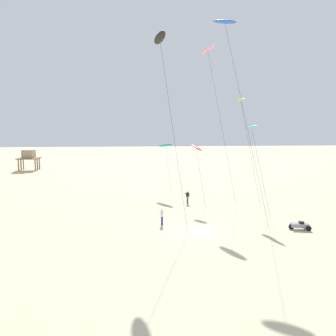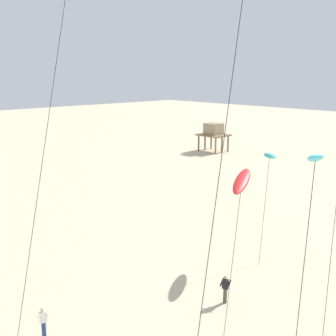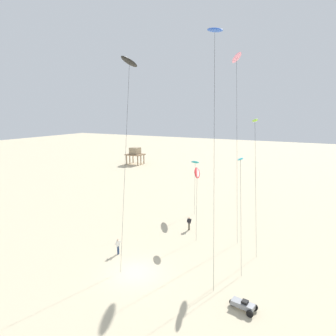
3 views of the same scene
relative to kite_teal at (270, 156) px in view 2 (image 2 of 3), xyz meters
name	(u,v)px [view 2 (image 2 of 3)]	position (x,y,z in m)	size (l,w,h in m)	color
kite_teal	(270,156)	(0.00, 0.00, 0.00)	(2.60, 3.13, 7.73)	teal
kite_cyan	(315,163)	(9.26, -11.38, 2.65)	(1.98, 4.26, 10.46)	#33BFE0
kite_red	(242,182)	(3.32, -7.49, 0.15)	(1.77, 3.54, 8.01)	red
kite_flyer_nearest	(43,322)	(-1.71, -16.38, -6.37)	(0.66, 0.67, 1.67)	navy
kite_flyer_middle	(225,288)	(2.28, -7.24, -6.37)	(0.64, 0.62, 1.67)	#4C4738
stilt_house	(214,131)	(-29.37, 28.17, -3.96)	(4.58, 3.91, 4.67)	#846647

